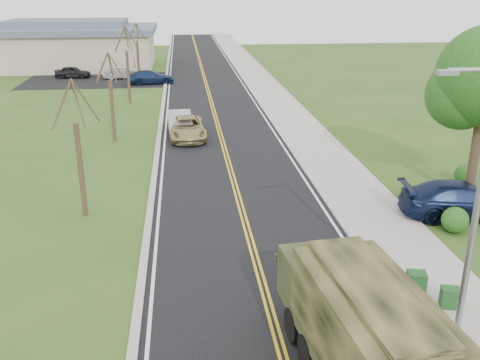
{
  "coord_description": "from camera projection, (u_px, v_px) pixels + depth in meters",
  "views": [
    {
      "loc": [
        -2.51,
        -12.51,
        9.7
      ],
      "look_at": [
        -0.17,
        8.84,
        1.8
      ],
      "focal_mm": 40.0,
      "sensor_mm": 36.0,
      "label": 1
    }
  ],
  "objects": [
    {
      "name": "bare_tree_c",
      "position": [
        128.0,
        71.0,
        45.32
      ],
      "size": [
        2.04,
        2.39,
        6.42
      ],
      "color": "#38281C",
      "rests_on": "ground"
    },
    {
      "name": "curb_left",
      "position": [
        165.0,
        89.0,
        52.15
      ],
      "size": [
        0.3,
        120.0,
        0.1
      ],
      "primitive_type": "cube",
      "color": "#9E998E",
      "rests_on": "ground"
    },
    {
      "name": "military_truck",
      "position": [
        359.0,
        322.0,
        13.18
      ],
      "size": [
        2.89,
        6.7,
        3.24
      ],
      "rotation": [
        0.0,
        0.0,
        0.1
      ],
      "color": "black",
      "rests_on": "ground"
    },
    {
      "name": "utility_box_near",
      "position": [
        416.0,
        283.0,
        17.46
      ],
      "size": [
        0.7,
        0.62,
        0.8
      ],
      "primitive_type": "cube",
      "rotation": [
        0.0,
        0.0,
        -0.22
      ],
      "color": "#19481C",
      "rests_on": "sidewalk_right"
    },
    {
      "name": "lot_car_navy",
      "position": [
        150.0,
        77.0,
        54.84
      ],
      "size": [
        5.0,
        2.66,
        1.38
      ],
      "primitive_type": "imported",
      "rotation": [
        0.0,
        0.0,
        1.73
      ],
      "color": "#101D3D",
      "rests_on": "ground"
    },
    {
      "name": "pickup_navy",
      "position": [
        463.0,
        200.0,
        23.45
      ],
      "size": [
        5.62,
        2.81,
        1.57
      ],
      "primitive_type": "imported",
      "rotation": [
        0.0,
        0.0,
        1.45
      ],
      "color": "#0E1833",
      "rests_on": "ground"
    },
    {
      "name": "bare_tree_a",
      "position": [
        80.0,
        159.0,
        22.98
      ],
      "size": [
        1.93,
        2.26,
        6.08
      ],
      "color": "#38281C",
      "rests_on": "ground"
    },
    {
      "name": "suv_champagne",
      "position": [
        187.0,
        128.0,
        35.47
      ],
      "size": [
        2.59,
        5.15,
        1.4
      ],
      "primitive_type": "imported",
      "rotation": [
        0.0,
        0.0,
        0.05
      ],
      "color": "#9E9059",
      "rests_on": "ground"
    },
    {
      "name": "bare_tree_d",
      "position": [
        138.0,
        56.0,
        56.59
      ],
      "size": [
        1.88,
        2.2,
        5.91
      ],
      "color": "#38281C",
      "rests_on": "ground"
    },
    {
      "name": "utility_box_far",
      "position": [
        450.0,
        297.0,
        16.81
      ],
      "size": [
        0.65,
        0.58,
        0.65
      ],
      "primitive_type": "cube",
      "rotation": [
        0.0,
        0.0,
        -0.26
      ],
      "color": "#1A491C",
      "rests_on": "sidewalk_right"
    },
    {
      "name": "lot_car_silver",
      "position": [
        124.0,
        72.0,
        57.7
      ],
      "size": [
        4.38,
        1.76,
        1.41
      ],
      "primitive_type": "imported",
      "rotation": [
        0.0,
        0.0,
        1.63
      ],
      "color": "#B1B0B5",
      "rests_on": "ground"
    },
    {
      "name": "commercial_building",
      "position": [
        69.0,
        45.0,
        64.93
      ],
      "size": [
        25.5,
        21.5,
        5.65
      ],
      "color": "tan",
      "rests_on": "ground"
    },
    {
      "name": "lot_car_dark",
      "position": [
        73.0,
        72.0,
        58.19
      ],
      "size": [
        3.9,
        1.86,
        1.29
      ],
      "primitive_type": "imported",
      "rotation": [
        0.0,
        0.0,
        1.48
      ],
      "color": "black",
      "rests_on": "ground"
    },
    {
      "name": "bare_tree_b",
      "position": [
        112.0,
        104.0,
        34.23
      ],
      "size": [
        1.83,
        2.14,
        5.73
      ],
      "color": "#38281C",
      "rests_on": "ground"
    },
    {
      "name": "sedan_silver",
      "position": [
        180.0,
        122.0,
        36.78
      ],
      "size": [
        1.8,
        4.54,
        1.47
      ],
      "primitive_type": "imported",
      "rotation": [
        0.0,
        0.0,
        0.06
      ],
      "color": "#ACACB1",
      "rests_on": "ground"
    },
    {
      "name": "sidewalk_right",
      "position": [
        267.0,
        87.0,
        53.17
      ],
      "size": [
        3.2,
        120.0,
        0.1
      ],
      "primitive_type": "cube",
      "color": "#9E998E",
      "rests_on": "ground"
    },
    {
      "name": "road",
      "position": [
        207.0,
        89.0,
        52.59
      ],
      "size": [
        8.0,
        120.0,
        0.01
      ],
      "primitive_type": "cube",
      "color": "black",
      "rests_on": "ground"
    },
    {
      "name": "ground",
      "position": [
        280.0,
        345.0,
        15.27
      ],
      "size": [
        160.0,
        160.0,
        0.0
      ],
      "primitive_type": "plane",
      "color": "#2F4C19",
      "rests_on": "ground"
    },
    {
      "name": "curb_right",
      "position": [
        249.0,
        87.0,
        52.99
      ],
      "size": [
        0.3,
        120.0,
        0.12
      ],
      "primitive_type": "cube",
      "color": "#9E998E",
      "rests_on": "ground"
    },
    {
      "name": "street_light",
      "position": [
        474.0,
        201.0,
        13.78
      ],
      "size": [
        1.65,
        0.22,
        8.0
      ],
      "color": "gray",
      "rests_on": "ground"
    }
  ]
}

